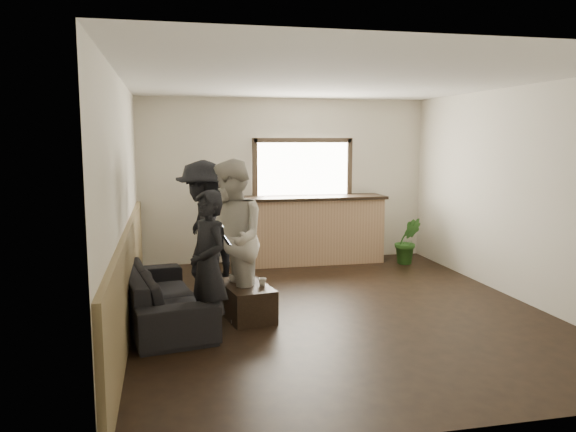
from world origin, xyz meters
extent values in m
cube|color=black|center=(0.00, 0.00, 0.00)|extent=(5.00, 6.00, 0.01)
cube|color=silver|center=(0.00, 0.00, 2.80)|extent=(5.00, 6.00, 0.01)
cube|color=beige|center=(0.00, 3.00, 1.40)|extent=(5.00, 0.01, 2.80)
cube|color=beige|center=(0.00, -3.00, 1.40)|extent=(5.00, 0.01, 2.80)
cube|color=beige|center=(-2.50, 0.00, 1.40)|extent=(0.01, 6.00, 2.80)
cube|color=beige|center=(2.50, 0.00, 1.40)|extent=(0.01, 6.00, 2.80)
cube|color=#8F7950|center=(-2.47, 0.00, 0.55)|extent=(0.06, 5.90, 1.10)
cube|color=tan|center=(0.30, 2.68, 0.55)|extent=(2.60, 0.60, 1.10)
cube|color=black|center=(0.30, 2.68, 1.12)|extent=(2.70, 0.68, 0.05)
cube|color=white|center=(0.30, 2.96, 1.60)|extent=(1.60, 0.06, 0.90)
cube|color=#3F3326|center=(0.30, 2.93, 2.09)|extent=(1.72, 0.08, 0.08)
cube|color=#3F3326|center=(-0.54, 2.93, 1.60)|extent=(0.08, 0.08, 1.06)
cube|color=#3F3326|center=(1.14, 2.93, 1.60)|extent=(0.08, 0.08, 1.06)
imported|color=black|center=(-2.11, 0.02, 0.31)|extent=(1.21, 2.27, 0.63)
cube|color=black|center=(-1.13, -0.04, 0.20)|extent=(0.65, 0.96, 0.39)
imported|color=silver|center=(-1.25, 0.10, 0.44)|extent=(0.15, 0.15, 0.10)
imported|color=silver|center=(-0.95, -0.14, 0.44)|extent=(0.14, 0.14, 0.09)
imported|color=#2D6623|center=(1.96, 2.23, 0.40)|extent=(0.49, 0.42, 0.79)
imported|color=black|center=(-1.62, -0.71, 0.80)|extent=(0.58, 0.68, 1.59)
cube|color=black|center=(-1.41, -0.63, 1.05)|extent=(0.11, 0.10, 0.12)
cube|color=silver|center=(-1.41, -0.63, 1.05)|extent=(0.10, 0.09, 0.11)
imported|color=beige|center=(-1.30, -0.05, 0.94)|extent=(0.80, 0.98, 1.89)
cube|color=black|center=(-1.08, -0.03, 1.05)|extent=(0.10, 0.08, 0.12)
cube|color=silver|center=(-1.08, -0.04, 1.05)|extent=(0.08, 0.07, 0.11)
imported|color=black|center=(-1.56, 0.64, 0.92)|extent=(0.84, 1.28, 1.85)
cube|color=black|center=(-1.34, 0.61, 1.03)|extent=(0.10, 0.08, 0.12)
cube|color=silver|center=(-1.34, 0.61, 1.03)|extent=(0.08, 0.07, 0.11)
imported|color=black|center=(-1.30, 1.61, 0.87)|extent=(1.03, 1.02, 1.75)
cube|color=black|center=(-1.14, 1.46, 1.42)|extent=(0.12, 0.12, 0.12)
cube|color=silver|center=(-1.14, 1.45, 1.43)|extent=(0.10, 0.10, 0.11)
camera|label=1|loc=(-2.03, -6.50, 2.12)|focal=35.00mm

